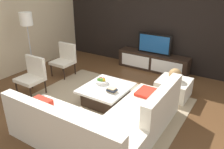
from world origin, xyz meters
name	(u,v)px	position (x,y,z in m)	size (l,w,h in m)	color
ground_plane	(108,106)	(0.00, 0.00, 0.00)	(14.00, 14.00, 0.00)	brown
feature_wall_back	(160,20)	(0.00, 2.70, 1.40)	(6.40, 0.12, 2.80)	black
side_wall_left	(10,23)	(-3.20, 0.20, 1.40)	(0.12, 5.20, 2.80)	beige
area_rug	(104,104)	(-0.10, 0.00, 0.01)	(3.31, 2.57, 0.01)	tan
media_console	(153,62)	(0.00, 2.40, 0.25)	(2.06, 0.43, 0.50)	black
television	(154,44)	(0.00, 2.40, 0.79)	(0.98, 0.06, 0.57)	black
sectional_couch	(103,122)	(0.49, -0.87, 0.28)	(2.26, 2.31, 0.82)	silver
coffee_table	(106,94)	(-0.10, 0.10, 0.20)	(0.93, 1.04, 0.38)	black
accent_chair_near	(33,74)	(-1.78, -0.42, 0.49)	(0.57, 0.50, 0.87)	black
floor_lamp	(27,23)	(-2.53, 0.19, 1.46)	(0.31, 0.31, 1.73)	#A5A5AA
ottoman	(173,88)	(1.03, 1.17, 0.20)	(0.70, 0.70, 0.40)	silver
fruit_bowl	(102,81)	(-0.28, 0.20, 0.43)	(0.28, 0.28, 0.13)	silver
accent_chair_far	(65,58)	(-1.92, 0.80, 0.49)	(0.55, 0.52, 0.87)	black
decorative_ball	(175,74)	(1.03, 1.17, 0.54)	(0.28, 0.28, 0.28)	#AD8451
book_stack	(112,90)	(0.12, -0.02, 0.42)	(0.20, 0.15, 0.08)	#CCB78C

